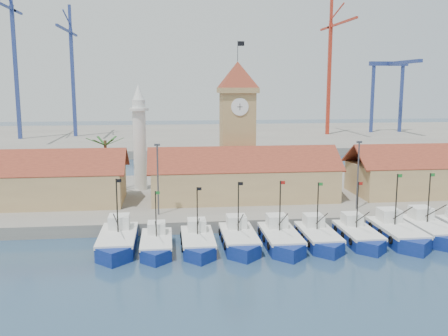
{
  "coord_description": "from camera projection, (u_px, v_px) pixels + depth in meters",
  "views": [
    {
      "loc": [
        -10.72,
        -49.8,
        17.77
      ],
      "look_at": [
        -2.98,
        18.0,
        6.31
      ],
      "focal_mm": 40.0,
      "sensor_mm": 36.0,
      "label": 1
    }
  ],
  "objects": [
    {
      "name": "hall_center",
      "position": [
        243.0,
        181.0,
        71.87
      ],
      "size": [
        27.04,
        10.13,
        7.61
      ],
      "color": "tan",
      "rests_on": "quay"
    },
    {
      "name": "boat_3",
      "position": [
        239.0,
        241.0,
        54.9
      ],
      "size": [
        3.67,
        10.05,
        7.61
      ],
      "color": "navy",
      "rests_on": "ground"
    },
    {
      "name": "crane_blue_near",
      "position": [
        72.0,
        65.0,
        149.48
      ],
      "size": [
        1.0,
        29.65,
        39.1
      ],
      "color": "navy",
      "rests_on": "terminal"
    },
    {
      "name": "lamp_posts",
      "position": [
        256.0,
        174.0,
        63.68
      ],
      "size": [
        80.7,
        0.25,
        9.03
      ],
      "color": "#3F3F44",
      "rests_on": "quay"
    },
    {
      "name": "ground",
      "position": [
        271.0,
        254.0,
        52.94
      ],
      "size": [
        400.0,
        400.0,
        0.0
      ],
      "primitive_type": "plane",
      "color": "navy",
      "rests_on": "ground"
    },
    {
      "name": "boat_8",
      "position": [
        431.0,
        231.0,
        58.14
      ],
      "size": [
        3.87,
        10.59,
        8.01
      ],
      "color": "navy",
      "rests_on": "ground"
    },
    {
      "name": "boat_4",
      "position": [
        281.0,
        240.0,
        54.99
      ],
      "size": [
        3.72,
        10.2,
        7.72
      ],
      "color": "navy",
      "rests_on": "ground"
    },
    {
      "name": "boat_5",
      "position": [
        319.0,
        238.0,
        55.75
      ],
      "size": [
        3.56,
        9.74,
        7.37
      ],
      "color": "navy",
      "rests_on": "ground"
    },
    {
      "name": "boat_2",
      "position": [
        198.0,
        243.0,
        54.09
      ],
      "size": [
        3.46,
        9.49,
        7.18
      ],
      "color": "navy",
      "rests_on": "ground"
    },
    {
      "name": "boat_1",
      "position": [
        156.0,
        245.0,
        53.47
      ],
      "size": [
        3.31,
        9.07,
        6.86
      ],
      "color": "navy",
      "rests_on": "ground"
    },
    {
      "name": "palm_tree",
      "position": [
        106.0,
        162.0,
        75.14
      ],
      "size": [
        5.6,
        5.03,
        8.39
      ],
      "color": "brown",
      "rests_on": "quay"
    },
    {
      "name": "terminal",
      "position": [
        201.0,
        137.0,
        160.55
      ],
      "size": [
        240.0,
        80.0,
        2.0
      ],
      "primitive_type": "cube",
      "color": "gray",
      "rests_on": "ground"
    },
    {
      "name": "gantry",
      "position": [
        392.0,
        77.0,
        161.06
      ],
      "size": [
        13.0,
        22.0,
        23.2
      ],
      "color": "navy",
      "rests_on": "terminal"
    },
    {
      "name": "boat_6",
      "position": [
        359.0,
        236.0,
        56.47
      ],
      "size": [
        3.51,
        9.63,
        7.28
      ],
      "color": "navy",
      "rests_on": "ground"
    },
    {
      "name": "clock_tower",
      "position": [
        237.0,
        123.0,
        76.43
      ],
      "size": [
        5.8,
        5.8,
        22.7
      ],
      "color": "tan",
      "rests_on": "quay"
    },
    {
      "name": "boat_7",
      "position": [
        398.0,
        234.0,
        56.94
      ],
      "size": [
        3.92,
        10.75,
        8.13
      ],
      "color": "navy",
      "rests_on": "ground"
    },
    {
      "name": "minaret",
      "position": [
        140.0,
        137.0,
        77.08
      ],
      "size": [
        3.0,
        3.0,
        16.3
      ],
      "color": "silver",
      "rests_on": "quay"
    },
    {
      "name": "quay",
      "position": [
        239.0,
        197.0,
        76.33
      ],
      "size": [
        140.0,
        32.0,
        1.5
      ],
      "primitive_type": "cube",
      "color": "gray",
      "rests_on": "ground"
    },
    {
      "name": "boat_0",
      "position": [
        117.0,
        242.0,
        54.09
      ],
      "size": [
        3.92,
        10.73,
        8.12
      ],
      "color": "navy",
      "rests_on": "ground"
    },
    {
      "name": "hall_left",
      "position": [
        12.0,
        186.0,
        68.29
      ],
      "size": [
        31.2,
        10.13,
        7.61
      ],
      "color": "tan",
      "rests_on": "quay"
    },
    {
      "name": "crane_blue_far",
      "position": [
        12.0,
        50.0,
        140.25
      ],
      "size": [
        1.0,
        38.09,
        44.75
      ],
      "color": "navy",
      "rests_on": "terminal"
    },
    {
      "name": "crane_red_right",
      "position": [
        331.0,
        61.0,
        154.94
      ],
      "size": [
        1.0,
        31.75,
        41.49
      ],
      "color": "#B62E1C",
      "rests_on": "terminal"
    }
  ]
}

